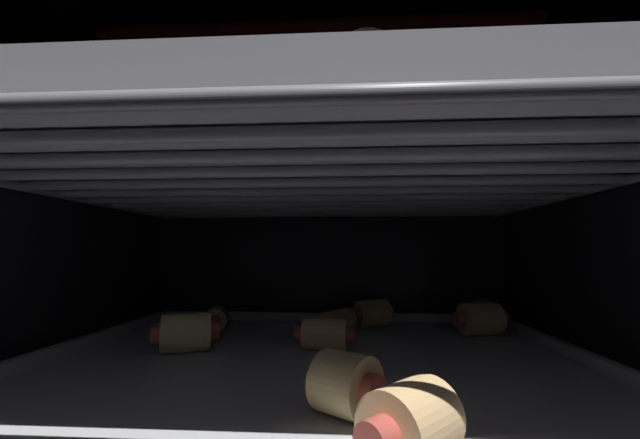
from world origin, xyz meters
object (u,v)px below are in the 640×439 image
at_px(pig_in_blanket_lower_4, 346,384).
at_px(pig_in_blanket_upper_9, 475,132).
at_px(pig_in_blanket_lower_1, 480,319).
at_px(pig_in_blanket_lower_7, 186,333).
at_px(pig_in_blanket_upper_5, 82,145).
at_px(pig_in_blanket_upper_0, 388,187).
at_px(pig_in_blanket_upper_8, 445,170).
at_px(pig_in_blanket_upper_6, 121,129).
at_px(pig_in_blanket_upper_7, 293,180).
at_px(pig_in_blanket_upper_1, 564,123).
at_px(pig_in_blanket_upper_3, 350,186).
at_px(pig_in_blanket_lower_2, 325,334).
at_px(pig_in_blanket_lower_5, 216,319).
at_px(pig_in_blanket_lower_8, 484,314).
at_px(oven_rack_lower, 313,370).
at_px(pig_in_blanket_lower_0, 337,322).
at_px(baking_tray_upper, 314,178).
at_px(oven_rack_upper, 314,191).
at_px(baking_tray_lower, 313,362).
at_px(pig_in_blanket_lower_6, 410,422).
at_px(pig_in_blanket_upper_10, 197,177).
at_px(heating_element, 314,28).
at_px(pig_in_blanket_lower_3, 372,313).

distance_m(pig_in_blanket_lower_4, pig_in_blanket_upper_9, 0.18).
relative_size(pig_in_blanket_lower_1, pig_in_blanket_lower_7, 1.02).
relative_size(pig_in_blanket_lower_4, pig_in_blanket_upper_5, 0.87).
height_order(pig_in_blanket_upper_0, pig_in_blanket_upper_8, pig_in_blanket_upper_8).
xyz_separation_m(pig_in_blanket_upper_6, pig_in_blanket_upper_7, (0.09, 0.20, 0.00)).
height_order(pig_in_blanket_upper_1, pig_in_blanket_upper_3, pig_in_blanket_upper_3).
bearing_deg(pig_in_blanket_upper_3, pig_in_blanket_upper_8, -45.86).
relative_size(pig_in_blanket_lower_1, pig_in_blanket_upper_6, 1.23).
bearing_deg(pig_in_blanket_upper_9, pig_in_blanket_lower_2, 137.44).
bearing_deg(pig_in_blanket_lower_4, pig_in_blanket_lower_5, 122.34).
bearing_deg(pig_in_blanket_lower_8, oven_rack_lower, -141.53).
xyz_separation_m(pig_in_blanket_lower_0, baking_tray_upper, (-0.02, -0.10, 0.14)).
height_order(pig_in_blanket_lower_5, oven_rack_upper, oven_rack_upper).
bearing_deg(baking_tray_lower, pig_in_blanket_upper_8, 27.19).
height_order(pig_in_blanket_lower_6, pig_in_blanket_upper_1, pig_in_blanket_upper_1).
distance_m(pig_in_blanket_upper_5, pig_in_blanket_upper_8, 0.32).
bearing_deg(pig_in_blanket_lower_6, pig_in_blanket_lower_8, 66.91).
height_order(baking_tray_lower, pig_in_blanket_upper_6, pig_in_blanket_upper_6).
bearing_deg(pig_in_blanket_upper_3, pig_in_blanket_lower_0, -104.04).
height_order(baking_tray_upper, pig_in_blanket_upper_10, pig_in_blanket_upper_10).
bearing_deg(oven_rack_lower, pig_in_blanket_upper_9, -30.50).
bearing_deg(heating_element, pig_in_blanket_lower_1, 32.60).
bearing_deg(oven_rack_upper, pig_in_blanket_lower_6, -71.74).
height_order(oven_rack_upper, pig_in_blanket_upper_6, pig_in_blanket_upper_6).
bearing_deg(pig_in_blanket_lower_0, pig_in_blanket_lower_4, -87.55).
height_order(heating_element, pig_in_blanket_lower_0, heating_element).
xyz_separation_m(oven_rack_lower, pig_in_blanket_upper_0, (0.08, 0.16, 0.18)).
bearing_deg(pig_in_blanket_upper_9, pig_in_blanket_lower_4, -150.83).
bearing_deg(pig_in_blanket_upper_8, pig_in_blanket_lower_8, 54.15).
height_order(heating_element, pig_in_blanket_upper_3, heating_element).
bearing_deg(pig_in_blanket_upper_9, pig_in_blanket_upper_10, 148.11).
bearing_deg(pig_in_blanket_lower_3, pig_in_blanket_upper_5, -138.33).
relative_size(pig_in_blanket_lower_4, baking_tray_upper, 0.10).
bearing_deg(pig_in_blanket_lower_1, pig_in_blanket_upper_6, -146.94).
relative_size(pig_in_blanket_lower_3, pig_in_blanket_lower_7, 0.91).
bearing_deg(baking_tray_lower, pig_in_blanket_lower_8, 38.47).
xyz_separation_m(pig_in_blanket_lower_4, pig_in_blanket_lower_7, (-0.14, 0.13, -0.00)).
bearing_deg(baking_tray_upper, pig_in_blanket_lower_5, 136.00).
bearing_deg(pig_in_blanket_upper_9, pig_in_blanket_lower_1, 72.47).
bearing_deg(pig_in_blanket_upper_9, pig_in_blanket_upper_7, 129.08).
height_order(baking_tray_upper, pig_in_blanket_upper_9, pig_in_blanket_upper_9).
distance_m(pig_in_blanket_lower_7, pig_in_blanket_upper_1, 0.33).
distance_m(pig_in_blanket_lower_3, pig_in_blanket_lower_6, 0.31).
distance_m(pig_in_blanket_lower_6, pig_in_blanket_upper_8, 0.28).
height_order(baking_tray_upper, pig_in_blanket_upper_7, pig_in_blanket_upper_7).
height_order(pig_in_blanket_upper_1, pig_in_blanket_upper_10, pig_in_blanket_upper_10).
height_order(oven_rack_lower, pig_in_blanket_upper_0, pig_in_blanket_upper_0).
bearing_deg(pig_in_blanket_upper_10, pig_in_blanket_lower_6, -52.90).
distance_m(oven_rack_lower, pig_in_blanket_upper_7, 0.21).
relative_size(heating_element, pig_in_blanket_upper_5, 7.74).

